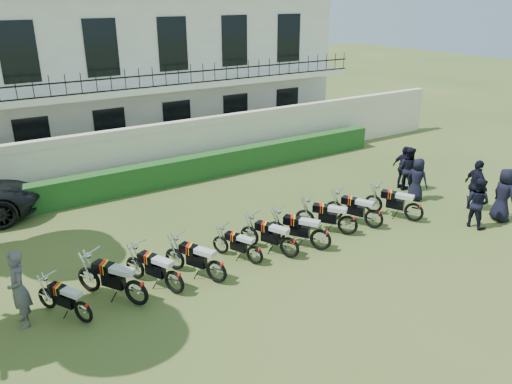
# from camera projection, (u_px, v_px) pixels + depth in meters

# --- Properties ---
(ground) EXTENTS (100.00, 100.00, 0.00)m
(ground) POSITION_uv_depth(u_px,v_px,m) (276.00, 259.00, 14.22)
(ground) COLOR #395421
(ground) RESTS_ON ground
(perimeter_wall) EXTENTS (30.00, 0.35, 2.30)m
(perimeter_wall) POSITION_uv_depth(u_px,v_px,m) (164.00, 151.00, 20.08)
(perimeter_wall) COLOR #ECE1C7
(perimeter_wall) RESTS_ON ground
(hedge) EXTENTS (18.00, 0.60, 1.00)m
(hedge) POSITION_uv_depth(u_px,v_px,m) (196.00, 168.00, 20.19)
(hedge) COLOR #1B4719
(hedge) RESTS_ON ground
(building) EXTENTS (20.40, 9.60, 7.40)m
(building) POSITION_uv_depth(u_px,v_px,m) (112.00, 69.00, 23.83)
(building) COLOR white
(building) RESTS_ON ground
(motorcycle_0) EXTENTS (0.94, 1.56, 0.95)m
(motorcycle_0) POSITION_uv_depth(u_px,v_px,m) (83.00, 307.00, 11.29)
(motorcycle_0) COLOR black
(motorcycle_0) RESTS_ON ground
(motorcycle_1) EXTENTS (1.26, 1.84, 1.16)m
(motorcycle_1) POSITION_uv_depth(u_px,v_px,m) (136.00, 287.00, 11.90)
(motorcycle_1) COLOR black
(motorcycle_1) RESTS_ON ground
(motorcycle_2) EXTENTS (0.98, 1.81, 1.07)m
(motorcycle_2) POSITION_uv_depth(u_px,v_px,m) (174.00, 277.00, 12.40)
(motorcycle_2) COLOR black
(motorcycle_2) RESTS_ON ground
(motorcycle_3) EXTENTS (1.04, 1.79, 1.08)m
(motorcycle_3) POSITION_uv_depth(u_px,v_px,m) (216.00, 266.00, 12.87)
(motorcycle_3) COLOR black
(motorcycle_3) RESTS_ON ground
(motorcycle_4) EXTENTS (0.85, 1.57, 0.93)m
(motorcycle_4) POSITION_uv_depth(u_px,v_px,m) (255.00, 251.00, 13.80)
(motorcycle_4) COLOR black
(motorcycle_4) RESTS_ON ground
(motorcycle_5) EXTENTS (0.98, 1.83, 1.08)m
(motorcycle_5) POSITION_uv_depth(u_px,v_px,m) (290.00, 242.00, 14.11)
(motorcycle_5) COLOR black
(motorcycle_5) RESTS_ON ground
(motorcycle_6) EXTENTS (1.24, 1.76, 1.12)m
(motorcycle_6) POSITION_uv_depth(u_px,v_px,m) (321.00, 235.00, 14.53)
(motorcycle_6) COLOR black
(motorcycle_6) RESTS_ON ground
(motorcycle_7) EXTENTS (1.32, 1.64, 1.10)m
(motorcycle_7) POSITION_uv_depth(u_px,v_px,m) (348.00, 220.00, 15.47)
(motorcycle_7) COLOR black
(motorcycle_7) RESTS_ON ground
(motorcycle_8) EXTENTS (1.00, 1.83, 1.09)m
(motorcycle_8) POSITION_uv_depth(u_px,v_px,m) (374.00, 214.00, 15.92)
(motorcycle_8) COLOR black
(motorcycle_8) RESTS_ON ground
(motorcycle_9) EXTENTS (1.04, 1.84, 1.10)m
(motorcycle_9) POSITION_uv_depth(u_px,v_px,m) (414.00, 208.00, 16.40)
(motorcycle_9) COLOR black
(motorcycle_9) RESTS_ON ground
(inspector) EXTENTS (0.48, 0.70, 1.86)m
(inspector) POSITION_uv_depth(u_px,v_px,m) (19.00, 289.00, 11.09)
(inspector) COLOR #55555A
(inspector) RESTS_ON ground
(officer_0) EXTENTS (0.81, 1.01, 1.81)m
(officer_0) POSITION_uv_depth(u_px,v_px,m) (504.00, 195.00, 16.37)
(officer_0) COLOR black
(officer_0) RESTS_ON ground
(officer_1) EXTENTS (0.70, 0.86, 1.66)m
(officer_1) POSITION_uv_depth(u_px,v_px,m) (477.00, 203.00, 15.96)
(officer_1) COLOR black
(officer_1) RESTS_ON ground
(officer_2) EXTENTS (0.74, 1.15, 1.82)m
(officer_2) POSITION_uv_depth(u_px,v_px,m) (476.00, 186.00, 17.16)
(officer_2) COLOR black
(officer_2) RESTS_ON ground
(officer_3) EXTENTS (0.69, 0.88, 1.58)m
(officer_3) POSITION_uv_depth(u_px,v_px,m) (417.00, 179.00, 18.08)
(officer_3) COLOR black
(officer_3) RESTS_ON ground
(officer_4) EXTENTS (0.85, 0.98, 1.72)m
(officer_4) POSITION_uv_depth(u_px,v_px,m) (408.00, 169.00, 18.99)
(officer_4) COLOR black
(officer_4) RESTS_ON ground
(officer_5) EXTENTS (0.54, 1.04, 1.71)m
(officer_5) POSITION_uv_depth(u_px,v_px,m) (404.00, 168.00, 19.09)
(officer_5) COLOR black
(officer_5) RESTS_ON ground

